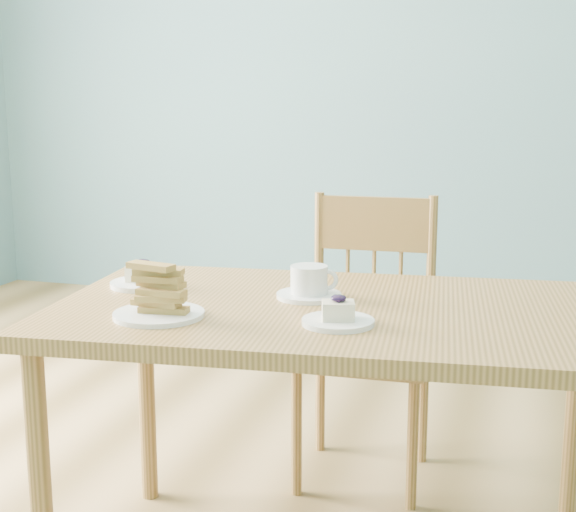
{
  "coord_description": "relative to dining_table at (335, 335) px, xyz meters",
  "views": [
    {
      "loc": [
        0.79,
        -2.01,
        1.18
      ],
      "look_at": [
        0.23,
        -0.18,
        0.81
      ],
      "focal_mm": 50.0,
      "sensor_mm": 36.0,
      "label": 1
    }
  ],
  "objects": [
    {
      "name": "dining_chair",
      "position": [
        -0.05,
        0.62,
        -0.18
      ],
      "size": [
        0.42,
        0.4,
        0.89
      ],
      "rotation": [
        0.0,
        0.0,
        0.04
      ],
      "color": "#A0723C",
      "rests_on": "ground"
    },
    {
      "name": "coffee_cup",
      "position": [
        -0.08,
        0.06,
        0.1
      ],
      "size": [
        0.16,
        0.16,
        0.08
      ],
      "rotation": [
        0.0,
        0.0,
        0.2
      ],
      "color": "silver",
      "rests_on": "dining_table"
    },
    {
      "name": "cheesecake_plate_near",
      "position": [
        0.04,
        -0.15,
        0.09
      ],
      "size": [
        0.16,
        0.16,
        0.07
      ],
      "rotation": [
        0.0,
        0.0,
        0.29
      ],
      "color": "silver",
      "rests_on": "dining_table"
    },
    {
      "name": "biscotti_plate",
      "position": [
        -0.36,
        -0.21,
        0.11
      ],
      "size": [
        0.2,
        0.2,
        0.12
      ],
      "rotation": [
        0.0,
        0.0,
        0.19
      ],
      "color": "silver",
      "rests_on": "dining_table"
    },
    {
      "name": "room",
      "position": [
        -0.36,
        0.23,
        0.71
      ],
      "size": [
        5.01,
        5.01,
        2.71
      ],
      "color": "#AA844F",
      "rests_on": "ground"
    },
    {
      "name": "dining_table",
      "position": [
        0.0,
        0.0,
        0.0
      ],
      "size": [
        1.4,
        0.89,
        0.71
      ],
      "rotation": [
        0.0,
        0.0,
        0.1
      ],
      "color": "#A0723C",
      "rests_on": "ground"
    },
    {
      "name": "cheesecake_plate_far",
      "position": [
        -0.53,
        0.05,
        0.09
      ],
      "size": [
        0.17,
        0.17,
        0.07
      ],
      "rotation": [
        0.0,
        0.0,
        -0.01
      ],
      "color": "silver",
      "rests_on": "dining_table"
    }
  ]
}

